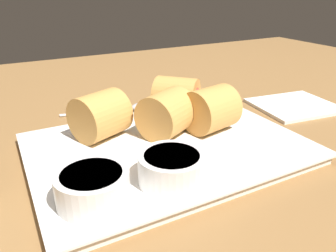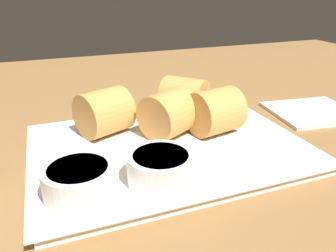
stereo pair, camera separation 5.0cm
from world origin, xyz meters
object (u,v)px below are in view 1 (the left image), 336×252
Objects in this scene: napkin at (294,106)px; serving_plate at (168,148)px; dipping_bowl_far at (93,186)px; spoon at (138,108)px; dipping_bowl_near at (172,167)px.

serving_plate is at bearing 9.05° from napkin.
serving_plate is 14.71cm from dipping_bowl_far.
dipping_bowl_far is at bearing 58.00° from spoon.
serving_plate is 9.37cm from dipping_bowl_near.
dipping_bowl_far is 0.44× the size of spoon.
serving_plate is at bearing -115.73° from dipping_bowl_near.
serving_plate is 2.14× the size of spoon.
serving_plate is at bearing -148.21° from dipping_bowl_far.
napkin is (-41.29, -12.25, -2.96)cm from dipping_bowl_far.
dipping_bowl_near is at bearing 176.56° from dipping_bowl_far.
dipping_bowl_far is at bearing 16.52° from napkin.
dipping_bowl_far is 0.46× the size of napkin.
napkin is (-26.31, 11.72, -0.39)cm from spoon.
dipping_bowl_far reaches higher than napkin.
dipping_bowl_far is 28.38cm from spoon.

